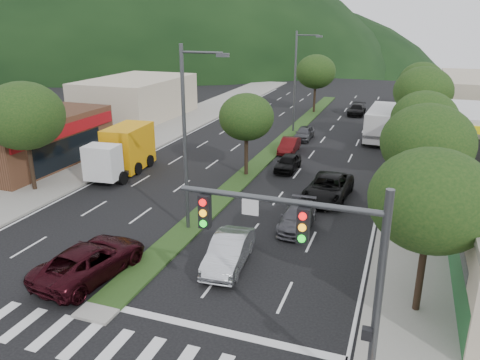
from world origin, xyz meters
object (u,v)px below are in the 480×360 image
at_px(tree_med_near, 246,117).
at_px(suv_maroon, 91,260).
at_px(tree_r_d, 423,91).
at_px(tree_med_far, 316,72).
at_px(car_queue_f, 357,110).
at_px(streetlight_near, 188,132).
at_px(sedan_silver, 229,251).
at_px(traffic_signal, 324,261).
at_px(tree_r_a, 431,200).
at_px(car_queue_b, 297,217).
at_px(car_queue_c, 289,145).
at_px(motorhome, 381,123).
at_px(tree_r_e, 422,81).
at_px(car_queue_a, 288,163).
at_px(tree_l_a, 24,116).
at_px(car_queue_e, 304,133).
at_px(tree_r_c, 424,119).
at_px(car_queue_d, 328,188).
at_px(streetlight_mid, 297,77).
at_px(tree_r_b, 427,143).

distance_m(tree_med_near, suv_maroon, 16.53).
height_order(tree_r_d, tree_med_far, tree_r_d).
distance_m(tree_r_d, car_queue_f, 16.54).
xyz_separation_m(streetlight_near, sedan_silver, (3.39, -3.04, -4.84)).
bearing_deg(traffic_signal, tree_r_a, 61.80).
bearing_deg(car_queue_b, tree_med_near, 124.22).
relative_size(car_queue_c, motorhome, 0.48).
bearing_deg(streetlight_near, tree_r_e, 69.77).
relative_size(traffic_signal, tree_med_near, 1.16).
height_order(tree_r_e, car_queue_f, tree_r_e).
bearing_deg(car_queue_a, tree_r_a, -57.97).
xyz_separation_m(tree_l_a, suv_maroon, (10.51, -8.00, -4.40)).
xyz_separation_m(tree_r_a, car_queue_e, (-10.26, 26.25, -4.18)).
xyz_separation_m(traffic_signal, tree_r_c, (2.97, 21.54, 0.10)).
height_order(streetlight_near, car_queue_f, streetlight_near).
xyz_separation_m(traffic_signal, tree_med_near, (-9.03, 19.54, -0.22)).
xyz_separation_m(tree_med_near, tree_med_far, (0.00, 26.00, 0.58)).
bearing_deg(car_queue_b, tree_l_a, 178.73).
height_order(traffic_signal, car_queue_a, traffic_signal).
height_order(tree_l_a, car_queue_c, tree_l_a).
bearing_deg(motorhome, suv_maroon, -106.51).
distance_m(sedan_silver, car_queue_d, 10.71).
height_order(sedan_silver, motorhome, motorhome).
bearing_deg(tree_r_a, streetlight_mid, 112.13).
distance_m(tree_r_e, sedan_silver, 36.27).
relative_size(car_queue_c, car_queue_f, 0.87).
height_order(traffic_signal, tree_med_near, traffic_signal).
height_order(tree_r_d, tree_l_a, tree_l_a).
relative_size(tree_r_b, car_queue_e, 1.86).
xyz_separation_m(tree_l_a, car_queue_f, (17.67, 34.36, -4.54)).
height_order(tree_r_c, streetlight_near, streetlight_near).
xyz_separation_m(tree_r_b, tree_r_d, (0.00, 18.00, 0.14)).
height_order(tree_r_e, streetlight_near, streetlight_near).
bearing_deg(car_queue_f, tree_med_far, -174.47).
relative_size(car_queue_b, car_queue_c, 1.10).
xyz_separation_m(tree_r_a, tree_med_near, (-12.00, 14.00, -0.39)).
xyz_separation_m(tree_r_a, tree_r_e, (0.00, 36.00, 0.07)).
relative_size(suv_maroon, car_queue_e, 1.51).
height_order(streetlight_mid, car_queue_e, streetlight_mid).
distance_m(tree_r_c, motorhome, 13.57).
height_order(tree_l_a, streetlight_near, streetlight_near).
xyz_separation_m(traffic_signal, tree_r_e, (2.97, 41.54, 0.25)).
relative_size(streetlight_near, streetlight_mid, 1.00).
bearing_deg(tree_r_d, tree_r_c, -90.00).
height_order(sedan_silver, car_queue_b, sedan_silver).
relative_size(tree_r_c, streetlight_mid, 0.65).
distance_m(tree_r_a, car_queue_e, 28.49).
relative_size(suv_maroon, car_queue_a, 1.55).
bearing_deg(tree_med_near, motorhome, 59.68).
relative_size(tree_r_a, car_queue_d, 1.20).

